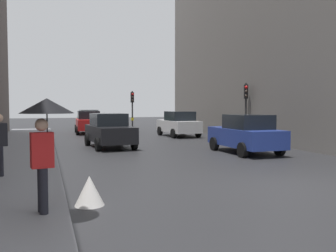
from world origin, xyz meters
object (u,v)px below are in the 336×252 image
Objects in this scene: car_green_estate at (89,119)px; car_red_sedan at (89,122)px; pedestrian_with_umbrella at (45,123)px; traffic_light_mid_street at (246,101)px; car_dark_suv at (109,131)px; traffic_light_far_median at (132,104)px; car_blue_van at (246,134)px; warning_sign_triangle at (89,191)px; car_white_compact at (179,124)px.

car_red_sedan is (-0.72, -6.58, 0.00)m from car_green_estate.
car_green_estate is at bearing 82.28° from pedestrian_with_umbrella.
traffic_light_mid_street is 8.45m from car_dark_suv.
traffic_light_far_median is 15.53m from car_blue_van.
warning_sign_triangle is at bearing -131.91° from traffic_light_mid_street.
traffic_light_mid_street is at bearing -62.65° from car_white_compact.
traffic_light_far_median is 6.18m from car_white_compact.
traffic_light_far_median is 0.78× the size of car_dark_suv.
car_green_estate is at bearing 117.23° from traffic_light_far_median.
car_white_compact and car_dark_suv have the same top height.
car_green_estate and car_dark_suv have the same top height.
pedestrian_with_umbrella is (-11.43, -12.58, -0.59)m from traffic_light_mid_street.
car_red_sedan is 22.51m from pedestrian_with_umbrella.
car_blue_van and car_white_compact have the same top height.
car_white_compact is at bearing 64.23° from warning_sign_triangle.
car_white_compact is at bearing 117.35° from traffic_light_mid_street.
traffic_light_mid_street reaches higher than car_blue_van.
pedestrian_with_umbrella is at bearing -136.66° from warning_sign_triangle.
pedestrian_with_umbrella is (-3.14, -12.01, 0.96)m from car_dark_suv.
traffic_light_mid_street is at bearing -66.54° from traffic_light_far_median.
car_blue_van is at bearing -37.68° from car_dark_suv.
car_red_sedan is 10.25m from car_dark_suv.
car_dark_suv is at bearing -176.07° from traffic_light_mid_street.
pedestrian_with_umbrella is at bearing -104.66° from car_dark_suv.
pedestrian_with_umbrella is 1.94m from warning_sign_triangle.
car_white_compact is at bearing 88.58° from car_blue_van.
car_green_estate is 29.12m from pedestrian_with_umbrella.
traffic_light_far_median reaches higher than car_red_sedan.
traffic_light_mid_street is at bearing -49.59° from car_red_sedan.
car_white_compact is 7.93m from car_dark_suv.
car_blue_van is 6.49× the size of warning_sign_triangle.
traffic_light_mid_street is 12.80m from car_red_sedan.
car_dark_suv is at bearing -92.62° from car_green_estate.
warning_sign_triangle is (-7.79, -6.91, -0.55)m from car_blue_van.
car_green_estate and car_red_sedan have the same top height.
traffic_light_far_median is 0.96× the size of traffic_light_mid_street.
car_blue_van is 9.71m from car_white_compact.
car_dark_suv is (-0.77, -16.82, 0.00)m from car_green_estate.
car_green_estate is (-2.95, 5.73, -1.45)m from traffic_light_far_median.
pedestrian_with_umbrella is (-6.86, -23.11, -0.48)m from traffic_light_far_median.
car_dark_suv is (-3.72, -11.09, -1.45)m from traffic_light_far_median.
car_red_sedan is at bearing 139.97° from car_white_compact.
car_blue_van is 21.62m from car_green_estate.
car_blue_van is 10.43m from warning_sign_triangle.
traffic_light_mid_street is 17.98m from car_green_estate.
traffic_light_far_median is 6.61m from car_green_estate.
car_green_estate is at bearing 113.70° from car_white_compact.
car_dark_suv is (-0.05, -10.25, 0.00)m from car_red_sedan.
car_blue_van and car_red_sedan have the same top height.
car_dark_suv is (-8.29, -0.57, -1.55)m from traffic_light_mid_street.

